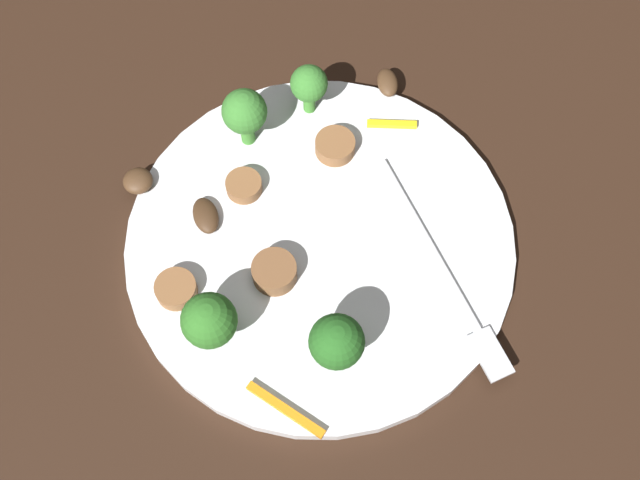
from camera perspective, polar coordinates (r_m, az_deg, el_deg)
The scene contains 16 objects.
ground_plane at distance 0.58m, azimuth 0.00°, elevation -0.49°, with size 1.40×1.40×0.00m, color black.
plate at distance 0.57m, azimuth 0.00°, elevation -0.24°, with size 0.28×0.28×0.01m, color white.
fork at distance 0.56m, azimuth 9.19°, elevation -2.87°, with size 0.18×0.02×0.00m.
broccoli_floret_0 at distance 0.51m, azimuth -7.96°, elevation -5.77°, with size 0.04×0.04×0.05m.
broccoli_floret_1 at distance 0.50m, azimuth 1.20°, elevation -7.35°, with size 0.04×0.04×0.05m.
broccoli_floret_2 at distance 0.58m, azimuth -5.43°, elevation 9.08°, with size 0.03×0.03×0.05m.
broccoli_floret_3 at distance 0.60m, azimuth -0.79°, elevation 11.07°, with size 0.03×0.03×0.05m.
sausage_slice_0 at distance 0.58m, azimuth -5.48°, elevation 3.90°, with size 0.03×0.03×0.01m, color brown.
sausage_slice_1 at distance 0.55m, azimuth -3.29°, elevation -2.29°, with size 0.03×0.03×0.01m, color brown.
sausage_slice_2 at distance 0.60m, azimuth 1.09°, elevation 6.76°, with size 0.03×0.03×0.01m, color brown.
sausage_slice_3 at distance 0.55m, azimuth -10.29°, elevation -3.48°, with size 0.03×0.03×0.01m, color brown.
mushroom_0 at distance 0.63m, azimuth 4.86°, elevation 11.19°, with size 0.03×0.02×0.01m, color #4C331E.
mushroom_1 at distance 0.60m, azimuth -12.93°, elevation 4.16°, with size 0.02×0.02×0.01m, color #4C331E.
mushroom_2 at distance 0.57m, azimuth -8.20°, elevation 1.75°, with size 0.03×0.02×0.01m, color #422B19.
pepper_strip_0 at distance 0.61m, azimuth 5.18°, elevation 8.28°, with size 0.04×0.01×0.00m, color yellow.
pepper_strip_1 at distance 0.52m, azimuth -2.48°, elevation -12.07°, with size 0.06×0.01×0.00m, color orange.
Camera 1 is at (0.21, -0.11, 0.52)m, focal length 44.60 mm.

